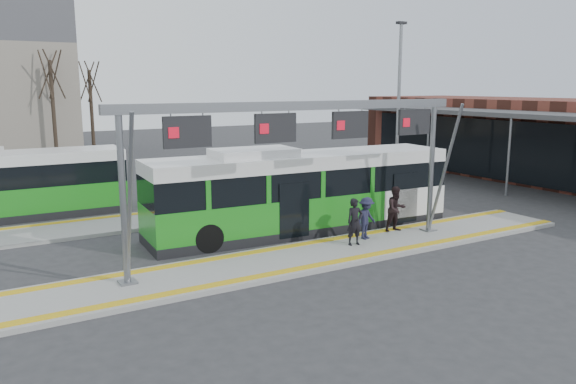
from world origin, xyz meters
name	(u,v)px	position (x,y,z in m)	size (l,w,h in m)	color
ground	(318,257)	(0.00, 0.00, 0.00)	(120.00, 120.00, 0.00)	#2D2D30
platform_main	(318,255)	(0.00, 0.00, 0.07)	(22.00, 3.00, 0.15)	gray
platform_second	(139,221)	(-4.00, 8.00, 0.07)	(20.00, 3.00, 0.15)	gray
tactile_main	(318,252)	(0.00, 0.00, 0.16)	(22.00, 2.65, 0.02)	gold
tactile_second	(131,214)	(-4.00, 9.15, 0.16)	(20.00, 0.35, 0.02)	gold
gantry	(306,133)	(-0.35, 0.25, 4.30)	(13.00, 1.68, 5.20)	slate
hero_bus	(301,192)	(1.39, 3.36, 1.59)	(12.79, 3.40, 3.48)	black
passenger_a	(355,222)	(1.69, 0.16, 1.01)	(0.63, 0.41, 1.72)	black
passenger_b	(396,209)	(4.27, 0.87, 1.05)	(0.88, 0.68, 1.80)	black
passenger_c	(366,218)	(2.55, 0.59, 0.95)	(1.03, 0.59, 1.60)	#1F2038
tree_left	(51,75)	(-4.17, 28.93, 6.59)	(1.40, 1.40, 8.68)	#382B21
tree_mid	(90,82)	(-0.87, 31.96, 6.09)	(1.40, 1.40, 8.02)	#382B21
lamp_east	(398,110)	(8.23, 5.43, 4.66)	(0.50, 0.25, 8.83)	slate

